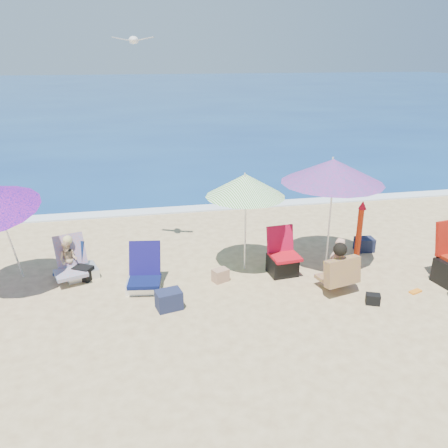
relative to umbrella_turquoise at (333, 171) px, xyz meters
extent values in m
plane|color=#D8BC84|center=(-1.79, -1.17, -1.93)|extent=(120.00, 120.00, 0.00)
cube|color=navy|center=(-1.79, 43.83, -1.98)|extent=(120.00, 80.00, 0.12)
cube|color=white|center=(-1.79, 3.93, -1.91)|extent=(120.00, 0.50, 0.04)
cylinder|color=white|center=(0.01, -0.03, -0.92)|extent=(0.04, 0.04, 2.01)
cone|color=#DB1D86|center=(0.00, 0.00, 0.00)|extent=(2.16, 2.16, 0.45)
cylinder|color=silver|center=(-0.01, 0.03, 0.20)|extent=(0.03, 0.03, 0.12)
cylinder|color=white|center=(-1.61, 0.18, -1.03)|extent=(0.04, 0.04, 1.79)
cone|color=green|center=(-1.63, 0.12, -0.21)|extent=(1.81, 1.81, 0.42)
cylinder|color=white|center=(-1.66, 0.07, -0.02)|extent=(0.03, 0.03, 0.11)
cylinder|color=white|center=(-5.86, 0.40, -1.02)|extent=(0.20, 0.46, 1.77)
cylinder|color=red|center=(0.53, -0.25, -1.29)|extent=(0.11, 0.11, 1.28)
cone|color=red|center=(0.51, -0.30, -0.59)|extent=(0.16, 0.16, 0.16)
cube|color=#0B1340|center=(-3.56, -0.39, -1.73)|extent=(0.62, 0.57, 0.07)
cube|color=#110D4D|center=(-3.52, -0.04, -1.42)|extent=(0.60, 0.40, 0.59)
cube|color=white|center=(-3.58, -0.27, -1.84)|extent=(0.65, 0.59, 0.18)
cube|color=#DB554D|center=(-4.87, 0.22, -1.73)|extent=(0.67, 0.63, 0.07)
cube|color=#D4634A|center=(-4.89, 0.61, -1.43)|extent=(0.62, 0.47, 0.58)
cube|color=silver|center=(-4.72, 0.46, -1.84)|extent=(0.70, 0.66, 0.17)
cube|color=#B40C19|center=(-0.93, -0.27, -1.53)|extent=(0.56, 0.51, 0.06)
cube|color=#AA0C30|center=(-0.96, -0.01, -1.27)|extent=(0.53, 0.19, 0.52)
cube|color=black|center=(-0.95, -0.19, -1.74)|extent=(0.54, 0.49, 0.37)
imported|color=tan|center=(-0.18, -0.88, -1.45)|extent=(0.40, 0.31, 0.96)
cube|color=#450F6F|center=(-0.22, -0.90, -1.73)|extent=(0.63, 0.59, 0.06)
cube|color=#3C0E66|center=(-0.20, -1.15, -1.48)|extent=(0.70, 0.39, 0.49)
sphere|color=black|center=(-0.27, -1.12, -1.07)|extent=(0.24, 0.24, 0.24)
imported|color=tan|center=(-4.92, 0.46, -1.57)|extent=(0.41, 0.36, 0.72)
cube|color=#0C1245|center=(-4.94, 0.41, -1.77)|extent=(0.52, 0.49, 0.05)
cube|color=#0B1B3F|center=(-4.87, 0.67, -1.54)|extent=(0.49, 0.36, 0.46)
sphere|color=#CDC376|center=(-4.91, 0.58, -1.21)|extent=(0.17, 0.17, 0.17)
cube|color=#1C223E|center=(-3.18, -1.03, -1.77)|extent=(0.47, 0.38, 0.32)
cube|color=black|center=(-4.67, 0.34, -1.80)|extent=(0.42, 0.39, 0.25)
cube|color=#A67A5E|center=(-2.17, -0.25, -1.81)|extent=(0.34, 0.30, 0.24)
cube|color=#171C32|center=(1.10, 0.52, -1.78)|extent=(0.40, 0.31, 0.29)
cube|color=black|center=(0.20, -1.55, -1.84)|extent=(0.28, 0.24, 0.18)
cube|color=orange|center=(1.14, -1.34, -1.91)|extent=(0.26, 0.18, 0.03)
ellipsoid|color=silver|center=(-3.45, 1.02, 2.25)|extent=(0.28, 0.38, 0.13)
cube|color=gray|center=(-3.65, 1.09, 2.27)|extent=(0.35, 0.21, 0.08)
cube|color=#919499|center=(-3.26, 0.93, 2.27)|extent=(0.35, 0.21, 0.08)
camera|label=1|loc=(-3.58, -7.67, 2.07)|focal=36.61mm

